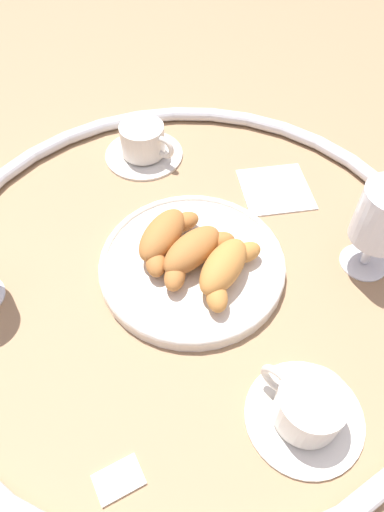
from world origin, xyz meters
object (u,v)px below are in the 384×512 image
object	(u,v)px
croissant_large	(164,236)
coffee_cup_far	(144,144)
pastry_plate	(192,264)
folded_napkin	(276,189)
croissant_extra	(226,268)
croissant_small	(194,252)
juice_glass_left	(384,220)
sugar_packet	(118,479)
coffee_cup_near	(307,409)

from	to	relation	value
croissant_large	coffee_cup_far	bearing A→B (deg)	-150.14
pastry_plate	folded_napkin	distance (m)	0.21
pastry_plate	croissant_extra	xyz separation A→B (m)	(0.01, 0.05, 0.03)
croissant_large	folded_napkin	size ratio (longest dim) A/B	1.23
pastry_plate	croissant_small	size ratio (longest dim) A/B	2.10
folded_napkin	croissant_large	bearing A→B (deg)	-33.69
pastry_plate	coffee_cup_far	bearing A→B (deg)	-142.99
juice_glass_left	sugar_packet	xyz separation A→B (m)	(0.38, -0.22, -0.09)
croissant_large	folded_napkin	distance (m)	0.23
croissant_small	folded_napkin	world-z (taller)	croissant_small
croissant_extra	coffee_cup_near	bearing A→B (deg)	42.85
croissant_extra	coffee_cup_near	xyz separation A→B (m)	(0.15, 0.14, -0.01)
croissant_extra	pastry_plate	bearing A→B (deg)	-104.93
pastry_plate	croissant_large	xyz separation A→B (m)	(-0.01, -0.05, 0.03)
pastry_plate	coffee_cup_far	distance (m)	0.26
juice_glass_left	croissant_small	bearing A→B (deg)	-68.42
croissant_extra	coffee_cup_far	xyz separation A→B (m)	(-0.22, -0.21, -0.01)
croissant_large	juice_glass_left	world-z (taller)	juice_glass_left
croissant_small	coffee_cup_near	size ratio (longest dim) A/B	0.92
croissant_small	pastry_plate	bearing A→B (deg)	-114.29
coffee_cup_far	juice_glass_left	xyz separation A→B (m)	(0.12, 0.39, 0.07)
croissant_small	coffee_cup_near	bearing A→B (deg)	49.23
coffee_cup_far	croissant_extra	bearing A→B (deg)	43.13
coffee_cup_near	folded_napkin	size ratio (longest dim) A/B	1.24
coffee_cup_far	folded_napkin	bearing A→B (deg)	87.09
croissant_extra	coffee_cup_far	world-z (taller)	croissant_extra
juice_glass_left	pastry_plate	bearing A→B (deg)	-68.95
croissant_small	sugar_packet	distance (m)	0.29
croissant_extra	coffee_cup_near	distance (m)	0.20
sugar_packet	folded_napkin	distance (m)	0.49
pastry_plate	juice_glass_left	distance (m)	0.26
juice_glass_left	sugar_packet	bearing A→B (deg)	-29.78
coffee_cup_near	juice_glass_left	xyz separation A→B (m)	(-0.25, 0.04, 0.07)
croissant_large	juice_glass_left	xyz separation A→B (m)	(-0.08, 0.28, 0.05)
croissant_large	sugar_packet	size ratio (longest dim) A/B	2.71
croissant_small	coffee_cup_near	xyz separation A→B (m)	(0.16, 0.18, -0.01)
juice_glass_left	sugar_packet	distance (m)	0.44
pastry_plate	coffee_cup_near	xyz separation A→B (m)	(0.16, 0.19, 0.01)
croissant_extra	sugar_packet	size ratio (longest dim) A/B	2.69
coffee_cup_far	juice_glass_left	distance (m)	0.41
croissant_small	coffee_cup_near	world-z (taller)	croissant_small
sugar_packet	folded_napkin	world-z (taller)	sugar_packet
sugar_packet	folded_napkin	size ratio (longest dim) A/B	0.45
coffee_cup_near	coffee_cup_far	world-z (taller)	same
croissant_large	juice_glass_left	size ratio (longest dim) A/B	0.97
pastry_plate	sugar_packet	bearing A→B (deg)	3.03
pastry_plate	folded_napkin	world-z (taller)	pastry_plate
croissant_large	coffee_cup_near	size ratio (longest dim) A/B	1.00
croissant_extra	coffee_cup_near	size ratio (longest dim) A/B	0.99
pastry_plate	croissant_extra	bearing A→B (deg)	75.07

